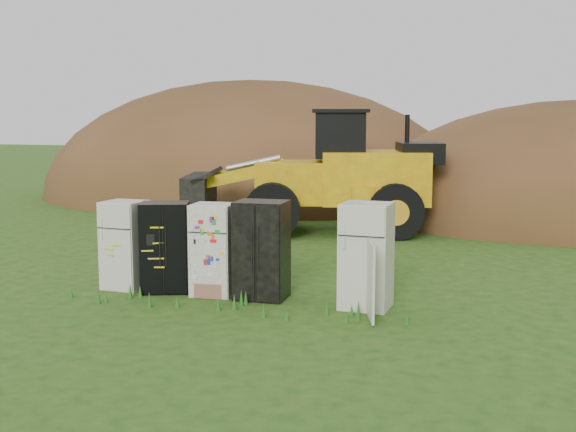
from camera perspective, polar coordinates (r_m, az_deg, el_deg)
name	(u,v)px	position (r m, az deg, el deg)	size (l,w,h in m)	color
ground	(244,297)	(13.16, -3.54, -6.41)	(120.00, 120.00, 0.00)	#224813
fridge_leftmost	(126,245)	(13.99, -12.71, -2.24)	(0.74, 0.71, 1.67)	beige
fridge_black_side	(165,247)	(13.60, -9.66, -2.44)	(0.87, 0.69, 1.67)	black
fridge_sticker	(214,250)	(13.21, -5.88, -2.66)	(0.75, 0.69, 1.68)	white
fridge_dark_mid	(262,250)	(12.90, -2.10, -2.70)	(0.90, 0.73, 1.76)	black
fridge_open_door	(366,256)	(12.31, 6.20, -3.14)	(0.82, 0.75, 1.80)	beige
wheel_loader	(308,171)	(20.20, 1.62, 3.54)	(7.12, 2.89, 3.44)	gold
dirt_mound_left	(250,197)	(29.28, -2.98, 1.49)	(17.39, 13.04, 9.39)	#473016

